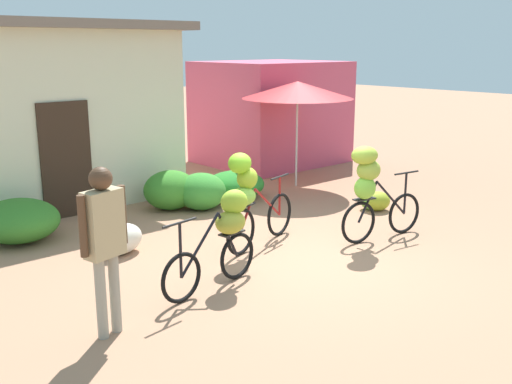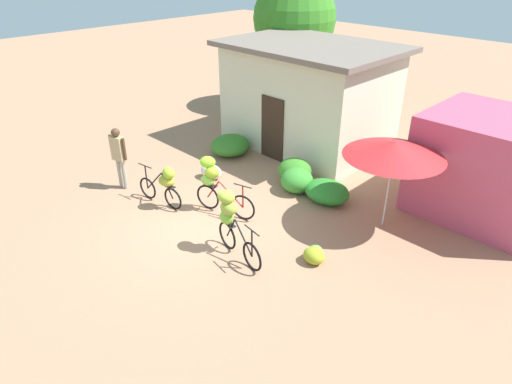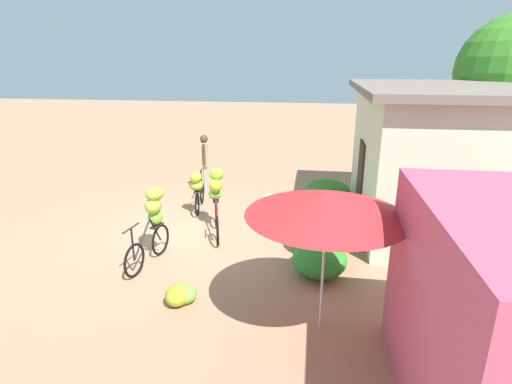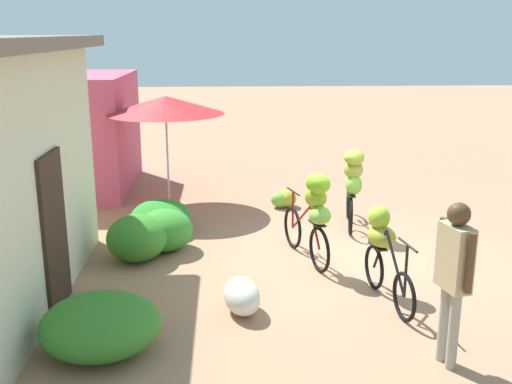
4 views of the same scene
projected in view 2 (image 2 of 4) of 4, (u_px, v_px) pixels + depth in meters
The scene contains 15 objects.
ground_plane at pixel (205, 224), 10.97m from camera, with size 60.00×60.00×0.00m, color #A67659.
building_low at pixel (308, 96), 14.61m from camera, with size 5.47×3.89×3.35m.
shop_pink at pixel (492, 167), 10.88m from camera, with size 3.20×2.80×2.52m, color #C64B69.
tree_behind_building at pixel (295, 18), 17.22m from camera, with size 3.21×3.21×5.17m.
hedge_bush_front_left at pixel (230, 145), 14.47m from camera, with size 1.22×1.31×0.64m, color #357A27.
hedge_bush_front_right at pixel (295, 171), 12.75m from camera, with size 0.99×0.93×0.71m, color #377F26.
hedge_bush_mid at pixel (297, 180), 12.26m from camera, with size 0.90×0.90×0.67m, color #378B2F.
hedge_bush_by_door at pixel (327, 192), 11.83m from camera, with size 1.25×1.04×0.55m, color #298129.
market_umbrella at pixel (394, 149), 9.94m from camera, with size 2.30×2.30×2.20m.
bicycle_leftmost at pixel (165, 183), 11.36m from camera, with size 1.56×0.48×1.19m.
bicycle_near_pile at pixel (214, 181), 11.10m from camera, with size 1.69×0.59×1.47m.
bicycle_center_loaded at pixel (231, 218), 9.52m from camera, with size 1.60×0.40×1.49m.
banana_pile_on_ground at pixel (314, 255), 9.59m from camera, with size 0.54×0.57×0.35m.
produce_sack at pixel (211, 172), 13.01m from camera, with size 0.70×0.44×0.44m, color silver.
person_vendor at pixel (118, 152), 12.08m from camera, with size 0.57×0.28×1.78m.
Camera 2 is at (7.40, -5.64, 6.00)m, focal length 31.22 mm.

